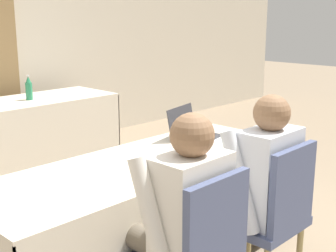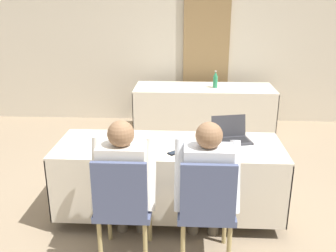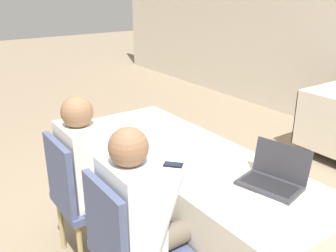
# 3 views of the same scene
# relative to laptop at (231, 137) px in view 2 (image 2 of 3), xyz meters

# --- Properties ---
(ground_plane) EXTENTS (24.00, 24.00, 0.00)m
(ground_plane) POSITION_rel_laptop_xyz_m (-0.58, -0.13, -0.78)
(ground_plane) COLOR gray
(wall_back) EXTENTS (12.00, 0.06, 2.70)m
(wall_back) POSITION_rel_laptop_xyz_m (-0.58, 2.91, 0.57)
(wall_back) COLOR beige
(wall_back) RESTS_ON ground_plane
(curtain_panel) EXTENTS (0.74, 0.04, 2.65)m
(curtain_panel) POSITION_rel_laptop_xyz_m (-0.13, 2.85, 0.55)
(curtain_panel) COLOR olive
(curtain_panel) RESTS_ON ground_plane
(conference_table_near) EXTENTS (2.09, 0.75, 0.74)m
(conference_table_near) POSITION_rel_laptop_xyz_m (-0.58, -0.13, -0.22)
(conference_table_near) COLOR beige
(conference_table_near) RESTS_ON ground_plane
(conference_table_far) EXTENTS (2.09, 0.75, 0.74)m
(conference_table_far) POSITION_rel_laptop_xyz_m (-0.17, 2.21, -0.22)
(conference_table_far) COLOR beige
(conference_table_far) RESTS_ON ground_plane
(laptop) EXTENTS (0.39, 0.33, 0.22)m
(laptop) POSITION_rel_laptop_xyz_m (0.00, 0.00, 0.00)
(laptop) COLOR #333338
(laptop) RESTS_ON conference_table_near
(cell_phone) EXTENTS (0.13, 0.13, 0.01)m
(cell_phone) POSITION_rel_laptop_xyz_m (-0.52, -0.32, -0.04)
(cell_phone) COLOR black
(cell_phone) RESTS_ON conference_table_near
(paper_beside_laptop) EXTENTS (0.22, 0.30, 0.00)m
(paper_beside_laptop) POSITION_rel_laptop_xyz_m (0.13, -0.26, -0.04)
(paper_beside_laptop) COLOR white
(paper_beside_laptop) RESTS_ON conference_table_near
(water_bottle) EXTENTS (0.07, 0.07, 0.25)m
(water_bottle) POSITION_rel_laptop_xyz_m (-0.01, 2.19, 0.07)
(water_bottle) COLOR #288456
(water_bottle) RESTS_ON conference_table_far
(chair_near_left) EXTENTS (0.44, 0.44, 0.92)m
(chair_near_left) POSITION_rel_laptop_xyz_m (-0.90, -0.81, -0.27)
(chair_near_left) COLOR tan
(chair_near_left) RESTS_ON ground_plane
(chair_near_right) EXTENTS (0.44, 0.44, 0.92)m
(chair_near_right) POSITION_rel_laptop_xyz_m (-0.26, -0.81, -0.27)
(chair_near_right) COLOR tan
(chair_near_right) RESTS_ON ground_plane
(person_checkered_shirt) EXTENTS (0.50, 0.52, 1.18)m
(person_checkered_shirt) POSITION_rel_laptop_xyz_m (-0.90, -0.70, -0.11)
(person_checkered_shirt) COLOR #665B4C
(person_checkered_shirt) RESTS_ON ground_plane
(person_white_shirt) EXTENTS (0.50, 0.52, 1.18)m
(person_white_shirt) POSITION_rel_laptop_xyz_m (-0.26, -0.70, -0.11)
(person_white_shirt) COLOR #665B4C
(person_white_shirt) RESTS_ON ground_plane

